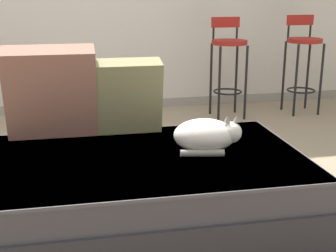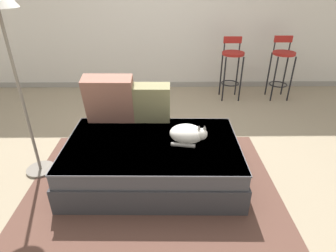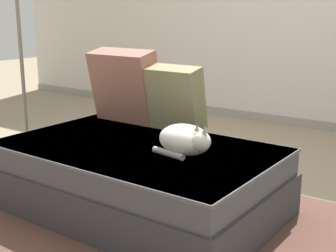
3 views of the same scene
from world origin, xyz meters
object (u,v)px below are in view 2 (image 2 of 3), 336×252
Objects in this scene: cat at (188,134)px; bar_stool_by_doorway at (282,62)px; throw_pillow_corner at (110,99)px; throw_pillow_middle at (150,103)px; couch at (153,160)px; floor_lamp at (0,15)px; bar_stool_near_window at (232,62)px.

cat is 2.63m from bar_stool_by_doorway.
throw_pillow_middle is (0.41, -0.01, -0.04)m from throw_pillow_corner.
floor_lamp is at bearing 174.11° from couch.
couch is at bearing -133.42° from bar_stool_by_doorway.
bar_stool_near_window is 3.19m from floor_lamp.
couch is 1.72× the size of bar_stool_by_doorway.
cat is at bearing -48.34° from throw_pillow_middle.
couch is 4.58× the size of cat.
throw_pillow_corner reaches higher than couch.
throw_pillow_middle is at bearing -126.20° from bar_stool_near_window.
throw_pillow_corner is 0.54× the size of bar_stool_by_doorway.
bar_stool_near_window is at bearing 60.43° from couch.
throw_pillow_corner is 0.91m from cat.
bar_stool_by_doorway reaches higher than throw_pillow_middle.
couch is at bearing -85.41° from throw_pillow_middle.
floor_lamp is (-3.13, -1.95, 0.92)m from bar_stool_by_doorway.
couch is 1.76m from floor_lamp.
floor_lamp is at bearing -140.28° from bar_stool_near_window.
bar_stool_by_doorway is (0.79, 0.00, -0.00)m from bar_stool_near_window.
bar_stool_near_window is 0.54× the size of floor_lamp.
throw_pillow_middle is at bearing -1.03° from throw_pillow_corner.
floor_lamp is (-1.17, 0.12, 1.31)m from couch.
throw_pillow_middle is 2.05m from bar_stool_near_window.
bar_stool_by_doorway is 0.54× the size of floor_lamp.
floor_lamp is (-1.14, -0.30, 0.89)m from throw_pillow_middle.
bar_stool_near_window is (1.21, 1.65, -0.02)m from throw_pillow_middle.
bar_stool_near_window is at bearing 39.72° from floor_lamp.
couch is 0.93× the size of floor_lamp.
bar_stool_near_window is 0.99× the size of bar_stool_by_doorway.
floor_lamp is at bearing -148.09° from bar_stool_by_doorway.
couch is 0.77m from throw_pillow_corner.
bar_stool_by_doorway is at bearing 34.35° from throw_pillow_corner.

